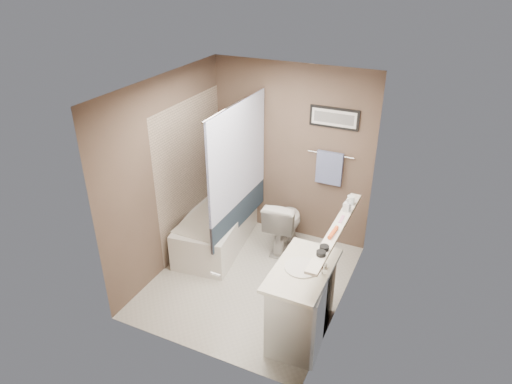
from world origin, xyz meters
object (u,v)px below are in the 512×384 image
at_px(soap_bottle, 347,205).
at_px(toilet, 284,223).
at_px(vanity, 302,303).
at_px(candle_bowl_near, 321,253).
at_px(candle_bowl_far, 324,248).
at_px(glass_jar, 351,200).
at_px(bathtub, 218,228).
at_px(hair_brush_front, 333,232).

bearing_deg(soap_bottle, toilet, 147.22).
bearing_deg(vanity, candle_bowl_near, -30.36).
xyz_separation_m(candle_bowl_far, glass_jar, (0.00, 0.95, 0.03)).
relative_size(bathtub, hair_brush_front, 6.82).
xyz_separation_m(vanity, glass_jar, (0.19, 0.96, 0.77)).
bearing_deg(candle_bowl_near, glass_jar, 90.00).
xyz_separation_m(vanity, hair_brush_front, (0.19, 0.29, 0.74)).
bearing_deg(candle_bowl_far, bathtub, 148.71).
xyz_separation_m(toilet, glass_jar, (0.94, -0.44, 0.79)).
distance_m(bathtub, candle_bowl_far, 2.27).
bearing_deg(candle_bowl_far, toilet, 123.99).
bearing_deg(vanity, soap_bottle, 72.56).
relative_size(candle_bowl_near, soap_bottle, 0.60).
xyz_separation_m(bathtub, hair_brush_front, (1.79, -0.80, 0.89)).
distance_m(toilet, soap_bottle, 1.39).
relative_size(vanity, hair_brush_front, 4.09).
height_order(candle_bowl_far, glass_jar, glass_jar).
height_order(toilet, soap_bottle, soap_bottle).
xyz_separation_m(toilet, vanity, (0.76, -1.41, 0.02)).
bearing_deg(bathtub, hair_brush_front, -31.71).
bearing_deg(bathtub, vanity, -41.94).
bearing_deg(candle_bowl_far, candle_bowl_near, -90.00).
height_order(candle_bowl_near, hair_brush_front, hair_brush_front).
bearing_deg(toilet, glass_jar, 149.30).
height_order(hair_brush_front, glass_jar, glass_jar).
height_order(vanity, candle_bowl_far, candle_bowl_far).
distance_m(toilet, vanity, 1.60).
relative_size(candle_bowl_far, soap_bottle, 0.60).
relative_size(toilet, vanity, 0.83).
bearing_deg(candle_bowl_near, toilet, 122.21).
xyz_separation_m(vanity, candle_bowl_far, (0.19, 0.01, 0.73)).
relative_size(bathtub, glass_jar, 15.00).
relative_size(vanity, candle_bowl_near, 10.00).
height_order(toilet, candle_bowl_far, candle_bowl_far).
xyz_separation_m(bathtub, soap_bottle, (1.79, -0.29, 0.94)).
bearing_deg(candle_bowl_near, bathtub, 146.46).
bearing_deg(glass_jar, toilet, 154.83).
bearing_deg(toilet, candle_bowl_near, 116.68).
relative_size(hair_brush_front, glass_jar, 2.20).
distance_m(bathtub, soap_bottle, 2.04).
distance_m(vanity, candle_bowl_near, 0.76).
relative_size(toilet, hair_brush_front, 3.41).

